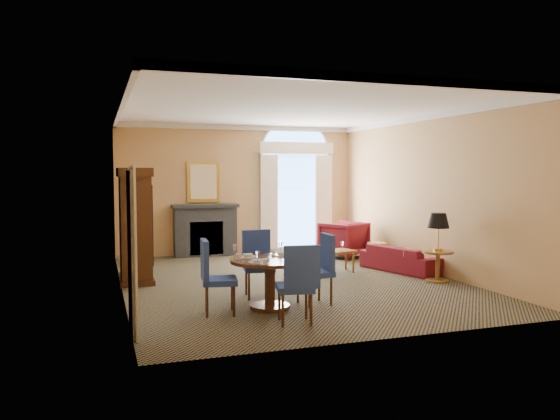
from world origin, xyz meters
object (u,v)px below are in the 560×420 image
object	(u,v)px
armoire	(135,227)
coffee_table	(333,252)
side_table	(438,238)
dining_table	(270,272)
armchair	(343,239)
sofa	(402,259)

from	to	relation	value
armoire	coffee_table	size ratio (longest dim) A/B	2.18
side_table	coffee_table	bearing A→B (deg)	134.14
dining_table	coffee_table	world-z (taller)	dining_table
armchair	armoire	bearing A→B (deg)	-11.87
sofa	coffee_table	distance (m)	1.45
sofa	side_table	xyz separation A→B (m)	(0.05, -1.17, 0.56)
armoire	sofa	distance (m)	5.36
sofa	armchair	world-z (taller)	armchair
dining_table	sofa	world-z (taller)	dining_table
coffee_table	side_table	bearing A→B (deg)	-60.83
armchair	side_table	distance (m)	3.30
armchair	dining_table	bearing A→B (deg)	24.61
armoire	armchair	size ratio (longest dim) A/B	2.24
armoire	sofa	xyz separation A→B (m)	(5.27, -0.64, -0.76)
dining_table	armchair	world-z (taller)	dining_table
armchair	coffee_table	size ratio (longest dim) A/B	0.97
armchair	side_table	size ratio (longest dim) A/B	0.75
armoire	side_table	world-z (taller)	armoire
dining_table	coffee_table	size ratio (longest dim) A/B	1.23
sofa	armchair	xyz separation A→B (m)	(-0.35, 2.08, 0.17)
sofa	dining_table	bearing A→B (deg)	103.51
sofa	coffee_table	bearing A→B (deg)	59.63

